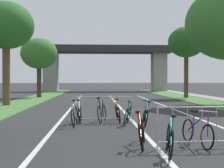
{
  "coord_description": "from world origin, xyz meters",
  "views": [
    {
      "loc": [
        -1.55,
        -2.61,
        1.71
      ],
      "look_at": [
        -0.17,
        22.02,
        1.35
      ],
      "focal_mm": 49.35,
      "sensor_mm": 36.0,
      "label": 1
    }
  ],
  "objects_px": {
    "bicycle_black_6": "(102,112)",
    "tree_left_maple_mid": "(39,54)",
    "bicycle_white_3": "(80,113)",
    "bicycle_teal_10": "(146,115)",
    "tree_left_pine_far": "(6,26)",
    "bicycle_red_7": "(141,132)",
    "bicycle_silver_4": "(75,115)",
    "crowd_barrier_nearest": "(202,128)",
    "crowd_barrier_second": "(104,110)",
    "bicycle_orange_5": "(118,113)",
    "bicycle_green_2": "(128,115)",
    "tree_right_oak_mid": "(186,43)",
    "bicycle_teal_0": "(170,139)",
    "bicycle_purple_9": "(197,132)"
  },
  "relations": [
    {
      "from": "bicycle_black_6",
      "to": "tree_left_maple_mid",
      "type": "bearing_deg",
      "value": 119.74
    },
    {
      "from": "bicycle_white_3",
      "to": "bicycle_teal_10",
      "type": "xyz_separation_m",
      "value": [
        2.51,
        -0.95,
        0.01
      ]
    },
    {
      "from": "tree_left_pine_far",
      "to": "bicycle_red_7",
      "type": "relative_size",
      "value": 3.86
    },
    {
      "from": "bicycle_silver_4",
      "to": "bicycle_teal_10",
      "type": "distance_m",
      "value": 2.66
    },
    {
      "from": "bicycle_silver_4",
      "to": "bicycle_teal_10",
      "type": "xyz_separation_m",
      "value": [
        2.66,
        -0.07,
        -0.01
      ]
    },
    {
      "from": "crowd_barrier_nearest",
      "to": "crowd_barrier_second",
      "type": "bearing_deg",
      "value": 116.43
    },
    {
      "from": "crowd_barrier_nearest",
      "to": "bicycle_orange_5",
      "type": "distance_m",
      "value": 5.33
    },
    {
      "from": "bicycle_red_7",
      "to": "bicycle_orange_5",
      "type": "bearing_deg",
      "value": 104.02
    },
    {
      "from": "bicycle_green_2",
      "to": "tree_left_pine_far",
      "type": "bearing_deg",
      "value": 142.08
    },
    {
      "from": "tree_right_oak_mid",
      "to": "crowd_barrier_nearest",
      "type": "relative_size",
      "value": 2.86
    },
    {
      "from": "bicycle_orange_5",
      "to": "bicycle_teal_10",
      "type": "relative_size",
      "value": 1.02
    },
    {
      "from": "crowd_barrier_second",
      "to": "crowd_barrier_nearest",
      "type": "bearing_deg",
      "value": -63.57
    },
    {
      "from": "bicycle_white_3",
      "to": "bicycle_black_6",
      "type": "height_order",
      "value": "bicycle_black_6"
    },
    {
      "from": "tree_left_pine_far",
      "to": "bicycle_black_6",
      "type": "xyz_separation_m",
      "value": [
        6.04,
        -7.95,
        -4.77
      ]
    },
    {
      "from": "bicycle_green_2",
      "to": "bicycle_teal_10",
      "type": "bearing_deg",
      "value": -0.14
    },
    {
      "from": "bicycle_teal_0",
      "to": "bicycle_red_7",
      "type": "xyz_separation_m",
      "value": [
        -0.5,
        0.94,
        0.01
      ]
    },
    {
      "from": "bicycle_red_7",
      "to": "bicycle_green_2",
      "type": "bearing_deg",
      "value": 99.88
    },
    {
      "from": "tree_left_maple_mid",
      "to": "bicycle_teal_10",
      "type": "height_order",
      "value": "tree_left_maple_mid"
    },
    {
      "from": "bicycle_black_6",
      "to": "bicycle_teal_10",
      "type": "bearing_deg",
      "value": -19.72
    },
    {
      "from": "tree_right_oak_mid",
      "to": "bicycle_green_2",
      "type": "distance_m",
      "value": 18.31
    },
    {
      "from": "bicycle_green_2",
      "to": "bicycle_purple_9",
      "type": "distance_m",
      "value": 4.05
    },
    {
      "from": "bicycle_silver_4",
      "to": "bicycle_purple_9",
      "type": "distance_m",
      "value": 5.03
    },
    {
      "from": "tree_right_oak_mid",
      "to": "bicycle_orange_5",
      "type": "relative_size",
      "value": 3.93
    },
    {
      "from": "bicycle_white_3",
      "to": "bicycle_red_7",
      "type": "height_order",
      "value": "bicycle_red_7"
    },
    {
      "from": "crowd_barrier_second",
      "to": "bicycle_teal_10",
      "type": "relative_size",
      "value": 1.39
    },
    {
      "from": "tree_left_maple_mid",
      "to": "tree_right_oak_mid",
      "type": "xyz_separation_m",
      "value": [
        13.63,
        -1.54,
        0.95
      ]
    },
    {
      "from": "tree_left_maple_mid",
      "to": "bicycle_black_6",
      "type": "height_order",
      "value": "tree_left_maple_mid"
    },
    {
      "from": "tree_left_pine_far",
      "to": "bicycle_purple_9",
      "type": "relative_size",
      "value": 4.0
    },
    {
      "from": "tree_left_pine_far",
      "to": "bicycle_orange_5",
      "type": "height_order",
      "value": "tree_left_pine_far"
    },
    {
      "from": "bicycle_silver_4",
      "to": "bicycle_teal_10",
      "type": "relative_size",
      "value": 1.03
    },
    {
      "from": "bicycle_green_2",
      "to": "bicycle_orange_5",
      "type": "bearing_deg",
      "value": 123.84
    },
    {
      "from": "crowd_barrier_second",
      "to": "bicycle_purple_9",
      "type": "xyz_separation_m",
      "value": [
        2.29,
        -4.24,
        -0.16
      ]
    },
    {
      "from": "bicycle_green_2",
      "to": "bicycle_teal_10",
      "type": "distance_m",
      "value": 0.67
    },
    {
      "from": "crowd_barrier_second",
      "to": "bicycle_white_3",
      "type": "xyz_separation_m",
      "value": [
        -0.95,
        0.36,
        -0.17
      ]
    },
    {
      "from": "bicycle_white_3",
      "to": "bicycle_purple_9",
      "type": "distance_m",
      "value": 5.62
    },
    {
      "from": "bicycle_orange_5",
      "to": "bicycle_purple_9",
      "type": "bearing_deg",
      "value": -70.93
    },
    {
      "from": "bicycle_black_6",
      "to": "tree_left_pine_far",
      "type": "bearing_deg",
      "value": 138.89
    },
    {
      "from": "bicycle_white_3",
      "to": "bicycle_teal_10",
      "type": "height_order",
      "value": "bicycle_teal_10"
    },
    {
      "from": "crowd_barrier_nearest",
      "to": "bicycle_green_2",
      "type": "distance_m",
      "value": 4.4
    },
    {
      "from": "bicycle_teal_10",
      "to": "tree_left_maple_mid",
      "type": "bearing_deg",
      "value": 116.9
    },
    {
      "from": "bicycle_black_6",
      "to": "bicycle_green_2",
      "type": "bearing_deg",
      "value": -28.94
    },
    {
      "from": "tree_right_oak_mid",
      "to": "bicycle_white_3",
      "type": "bearing_deg",
      "value": -120.26
    },
    {
      "from": "bicycle_orange_5",
      "to": "tree_left_maple_mid",
      "type": "bearing_deg",
      "value": 109.05
    },
    {
      "from": "crowd_barrier_nearest",
      "to": "bicycle_black_6",
      "type": "xyz_separation_m",
      "value": [
        -2.36,
        5.0,
        -0.13
      ]
    },
    {
      "from": "crowd_barrier_nearest",
      "to": "bicycle_black_6",
      "type": "relative_size",
      "value": 1.34
    },
    {
      "from": "bicycle_silver_4",
      "to": "bicycle_green_2",
      "type": "bearing_deg",
      "value": -173.74
    },
    {
      "from": "crowd_barrier_nearest",
      "to": "bicycle_purple_9",
      "type": "distance_m",
      "value": 0.4
    },
    {
      "from": "crowd_barrier_nearest",
      "to": "bicycle_silver_4",
      "type": "xyz_separation_m",
      "value": [
        -3.39,
        4.09,
        -0.14
      ]
    },
    {
      "from": "crowd_barrier_second",
      "to": "bicycle_green_2",
      "type": "height_order",
      "value": "crowd_barrier_second"
    },
    {
      "from": "crowd_barrier_nearest",
      "to": "bicycle_purple_9",
      "type": "relative_size",
      "value": 1.36
    }
  ]
}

